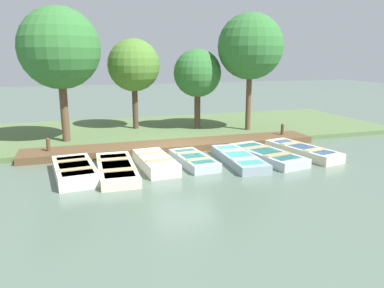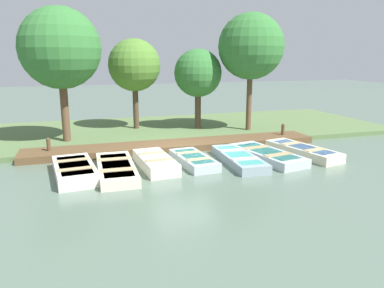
{
  "view_description": "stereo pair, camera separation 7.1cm",
  "coord_description": "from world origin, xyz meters",
  "px_view_note": "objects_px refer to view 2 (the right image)",
  "views": [
    {
      "loc": [
        13.82,
        -4.05,
        3.88
      ],
      "look_at": [
        0.73,
        0.11,
        0.65
      ],
      "focal_mm": 35.0,
      "sensor_mm": 36.0,
      "label": 1
    },
    {
      "loc": [
        13.84,
        -3.98,
        3.88
      ],
      "look_at": [
        0.73,
        0.11,
        0.65
      ],
      "focal_mm": 35.0,
      "sensor_mm": 36.0,
      "label": 2
    }
  ],
  "objects_px": {
    "rowboat_5": "(267,155)",
    "park_tree_far_left": "(60,49)",
    "rowboat_6": "(303,151)",
    "park_tree_left": "(134,66)",
    "park_tree_center": "(198,74)",
    "rowboat_2": "(155,162)",
    "mooring_post_far": "(283,132)",
    "mooring_post_near": "(49,148)",
    "rowboat_1": "(116,169)",
    "park_tree_right": "(251,47)",
    "rowboat_3": "(193,160)",
    "rowboat_0": "(75,170)",
    "rowboat_4": "(239,158)"
  },
  "relations": [
    {
      "from": "rowboat_5",
      "to": "park_tree_far_left",
      "type": "height_order",
      "value": "park_tree_far_left"
    },
    {
      "from": "rowboat_6",
      "to": "park_tree_left",
      "type": "xyz_separation_m",
      "value": [
        -6.67,
        -5.6,
        3.23
      ]
    },
    {
      "from": "rowboat_6",
      "to": "park_tree_center",
      "type": "xyz_separation_m",
      "value": [
        -5.64,
        -2.56,
        2.83
      ]
    },
    {
      "from": "rowboat_2",
      "to": "mooring_post_far",
      "type": "height_order",
      "value": "mooring_post_far"
    },
    {
      "from": "rowboat_6",
      "to": "rowboat_2",
      "type": "bearing_deg",
      "value": -102.64
    },
    {
      "from": "rowboat_6",
      "to": "mooring_post_near",
      "type": "relative_size",
      "value": 4.27
    },
    {
      "from": "rowboat_2",
      "to": "rowboat_5",
      "type": "relative_size",
      "value": 0.77
    },
    {
      "from": "mooring_post_near",
      "to": "park_tree_left",
      "type": "relative_size",
      "value": 0.17
    },
    {
      "from": "park_tree_far_left",
      "to": "rowboat_2",
      "type": "bearing_deg",
      "value": 33.63
    },
    {
      "from": "rowboat_1",
      "to": "mooring_post_near",
      "type": "bearing_deg",
      "value": -139.52
    },
    {
      "from": "rowboat_5",
      "to": "mooring_post_far",
      "type": "bearing_deg",
      "value": 128.81
    },
    {
      "from": "mooring_post_near",
      "to": "park_tree_center",
      "type": "xyz_separation_m",
      "value": [
        -3.0,
        7.11,
        2.62
      ]
    },
    {
      "from": "park_tree_right",
      "to": "rowboat_6",
      "type": "bearing_deg",
      "value": 2.51
    },
    {
      "from": "park_tree_left",
      "to": "rowboat_5",
      "type": "bearing_deg",
      "value": 30.25
    },
    {
      "from": "park_tree_left",
      "to": "park_tree_right",
      "type": "distance_m",
      "value": 5.86
    },
    {
      "from": "rowboat_6",
      "to": "rowboat_3",
      "type": "bearing_deg",
      "value": -103.47
    },
    {
      "from": "rowboat_6",
      "to": "mooring_post_far",
      "type": "bearing_deg",
      "value": 153.87
    },
    {
      "from": "park_tree_right",
      "to": "rowboat_1",
      "type": "bearing_deg",
      "value": -56.59
    },
    {
      "from": "park_tree_far_left",
      "to": "rowboat_0",
      "type": "bearing_deg",
      "value": 3.44
    },
    {
      "from": "rowboat_4",
      "to": "rowboat_6",
      "type": "relative_size",
      "value": 0.99
    },
    {
      "from": "rowboat_5",
      "to": "mooring_post_near",
      "type": "distance_m",
      "value": 8.47
    },
    {
      "from": "rowboat_5",
      "to": "park_tree_far_left",
      "type": "distance_m",
      "value": 9.61
    },
    {
      "from": "rowboat_3",
      "to": "rowboat_1",
      "type": "bearing_deg",
      "value": -89.39
    },
    {
      "from": "rowboat_1",
      "to": "rowboat_4",
      "type": "relative_size",
      "value": 1.04
    },
    {
      "from": "park_tree_far_left",
      "to": "rowboat_6",
      "type": "bearing_deg",
      "value": 63.0
    },
    {
      "from": "rowboat_3",
      "to": "park_tree_right",
      "type": "distance_m",
      "value": 7.51
    },
    {
      "from": "rowboat_1",
      "to": "park_tree_right",
      "type": "relative_size",
      "value": 0.6
    },
    {
      "from": "rowboat_0",
      "to": "rowboat_3",
      "type": "distance_m",
      "value": 4.19
    },
    {
      "from": "rowboat_6",
      "to": "park_tree_center",
      "type": "bearing_deg",
      "value": -167.79
    },
    {
      "from": "rowboat_0",
      "to": "mooring_post_near",
      "type": "height_order",
      "value": "mooring_post_near"
    },
    {
      "from": "rowboat_3",
      "to": "park_tree_left",
      "type": "xyz_separation_m",
      "value": [
        -6.57,
        -1.04,
        3.25
      ]
    },
    {
      "from": "rowboat_1",
      "to": "park_tree_left",
      "type": "bearing_deg",
      "value": 166.69
    },
    {
      "from": "rowboat_0",
      "to": "rowboat_3",
      "type": "relative_size",
      "value": 1.11
    },
    {
      "from": "mooring_post_far",
      "to": "park_tree_left",
      "type": "bearing_deg",
      "value": -122.83
    },
    {
      "from": "rowboat_0",
      "to": "park_tree_right",
      "type": "xyz_separation_m",
      "value": [
        -4.7,
        8.54,
        4.11
      ]
    },
    {
      "from": "rowboat_6",
      "to": "rowboat_4",
      "type": "bearing_deg",
      "value": -97.94
    },
    {
      "from": "mooring_post_far",
      "to": "park_tree_left",
      "type": "relative_size",
      "value": 0.17
    },
    {
      "from": "rowboat_0",
      "to": "rowboat_4",
      "type": "xyz_separation_m",
      "value": [
        0.1,
        5.85,
        -0.05
      ]
    },
    {
      "from": "rowboat_2",
      "to": "park_tree_right",
      "type": "relative_size",
      "value": 0.46
    },
    {
      "from": "rowboat_1",
      "to": "park_tree_right",
      "type": "xyz_separation_m",
      "value": [
        -4.74,
        7.19,
        4.16
      ]
    },
    {
      "from": "rowboat_0",
      "to": "rowboat_3",
      "type": "xyz_separation_m",
      "value": [
        -0.22,
        4.18,
        -0.05
      ]
    },
    {
      "from": "rowboat_0",
      "to": "rowboat_6",
      "type": "distance_m",
      "value": 8.74
    },
    {
      "from": "rowboat_0",
      "to": "rowboat_1",
      "type": "relative_size",
      "value": 0.85
    },
    {
      "from": "mooring_post_far",
      "to": "park_tree_right",
      "type": "height_order",
      "value": "park_tree_right"
    },
    {
      "from": "rowboat_4",
      "to": "park_tree_left",
      "type": "height_order",
      "value": "park_tree_left"
    },
    {
      "from": "rowboat_3",
      "to": "park_tree_left",
      "type": "distance_m",
      "value": 7.41
    },
    {
      "from": "rowboat_4",
      "to": "mooring_post_near",
      "type": "xyz_separation_m",
      "value": [
        -2.85,
        -6.78,
        0.24
      ]
    },
    {
      "from": "rowboat_2",
      "to": "mooring_post_far",
      "type": "distance_m",
      "value": 7.14
    },
    {
      "from": "rowboat_5",
      "to": "rowboat_0",
      "type": "bearing_deg",
      "value": -100.74
    },
    {
      "from": "rowboat_0",
      "to": "rowboat_5",
      "type": "bearing_deg",
      "value": 84.33
    }
  ]
}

